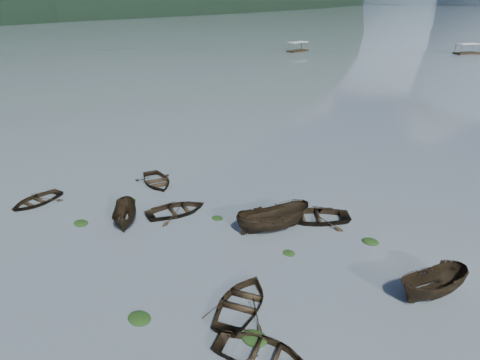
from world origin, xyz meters
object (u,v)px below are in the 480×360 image
Objects in this scene: rowboat_0 at (37,203)px; pontoon_centre at (466,54)px; pontoon_left at (298,52)px; rowboat_3 at (242,307)px.

pontoon_centre is (5.45, 111.76, 0.00)m from rowboat_0.
pontoon_centre reaches higher than pontoon_left.
rowboat_3 is 0.68× the size of pontoon_centre.
pontoon_left reaches higher than rowboat_3.
rowboat_3 is at bearing -3.78° from rowboat_0.
rowboat_0 is 111.89m from pontoon_centre.
pontoon_centre is at bearing 82.88° from rowboat_0.
rowboat_0 is at bearing -15.49° from rowboat_3.
rowboat_3 is at bearing -47.76° from pontoon_centre.
rowboat_3 is (18.70, 0.18, 0.00)m from rowboat_0.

